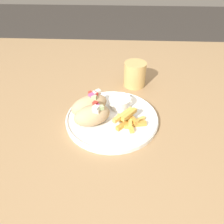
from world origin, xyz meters
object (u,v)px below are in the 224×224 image
object	(u,v)px
pita_sandwich_near	(92,115)
water_glass	(135,75)
fries_pile	(129,120)
plate	(112,118)
pita_sandwich_far	(90,104)
sauce_ramekin	(120,102)

from	to	relation	value
pita_sandwich_near	water_glass	size ratio (longest dim) A/B	1.38
fries_pile	water_glass	bearing A→B (deg)	84.71
water_glass	pita_sandwich_near	bearing A→B (deg)	-117.60
fries_pile	plate	bearing A→B (deg)	153.89
plate	fries_pile	bearing A→B (deg)	-26.11
pita_sandwich_far	pita_sandwich_near	bearing A→B (deg)	-110.75
plate	pita_sandwich_far	size ratio (longest dim) A/B	2.15
plate	pita_sandwich_near	distance (m)	0.07
pita_sandwich_near	fries_pile	bearing A→B (deg)	-25.55
fries_pile	pita_sandwich_near	bearing A→B (deg)	-177.37
sauce_ramekin	pita_sandwich_near	bearing A→B (deg)	-132.03
pita_sandwich_near	sauce_ramekin	xyz separation A→B (m)	(0.08, 0.09, -0.01)
fries_pile	pita_sandwich_far	bearing A→B (deg)	158.04
pita_sandwich_far	fries_pile	size ratio (longest dim) A/B	1.32
pita_sandwich_near	water_glass	xyz separation A→B (m)	(0.13, 0.26, -0.00)
pita_sandwich_far	fries_pile	world-z (taller)	pita_sandwich_far
fries_pile	sauce_ramekin	distance (m)	0.09
pita_sandwich_far	fries_pile	distance (m)	0.14
plate	fries_pile	distance (m)	0.06
sauce_ramekin	water_glass	world-z (taller)	water_glass
water_glass	plate	bearing A→B (deg)	-108.89
pita_sandwich_near	water_glass	distance (m)	0.29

